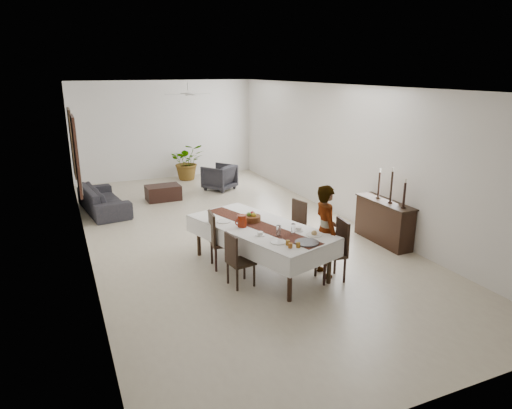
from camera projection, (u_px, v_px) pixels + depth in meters
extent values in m
cube|color=beige|center=(230.00, 232.00, 10.28)|extent=(6.00, 12.00, 0.00)
cube|color=white|center=(227.00, 86.00, 9.37)|extent=(6.00, 12.00, 0.02)
cube|color=white|center=(165.00, 130.00, 15.09)|extent=(6.00, 0.02, 3.20)
cube|color=white|center=(437.00, 271.00, 4.56)|extent=(6.00, 0.02, 3.20)
cube|color=white|center=(80.00, 175.00, 8.67)|extent=(0.02, 12.00, 3.20)
cube|color=white|center=(345.00, 153.00, 10.98)|extent=(0.02, 12.00, 3.20)
cube|color=black|center=(260.00, 228.00, 8.22)|extent=(1.84, 2.83, 0.05)
cylinder|color=black|center=(290.00, 279.00, 7.13)|extent=(0.10, 0.10, 0.77)
cylinder|color=black|center=(329.00, 262.00, 7.74)|extent=(0.10, 0.10, 0.77)
cylinder|color=black|center=(199.00, 237.00, 8.92)|extent=(0.10, 0.10, 0.77)
cylinder|color=black|center=(237.00, 226.00, 9.53)|extent=(0.10, 0.10, 0.77)
cube|color=white|center=(260.00, 226.00, 8.21)|extent=(2.09, 3.08, 0.01)
cube|color=white|center=(232.00, 243.00, 7.85)|extent=(0.87, 2.69, 0.33)
cube|color=white|center=(285.00, 226.00, 8.66)|extent=(0.87, 2.69, 0.33)
cube|color=silver|center=(318.00, 257.00, 7.24)|extent=(1.23, 0.41, 0.33)
cube|color=silver|center=(213.00, 216.00, 9.26)|extent=(1.23, 0.41, 0.33)
cube|color=#552418|center=(260.00, 226.00, 8.20)|extent=(1.20, 2.72, 0.00)
cylinder|color=maroon|center=(242.00, 221.00, 8.12)|extent=(0.21, 0.21, 0.22)
torus|color=maroon|center=(238.00, 222.00, 8.06)|extent=(0.13, 0.06, 0.13)
cylinder|color=white|center=(293.00, 229.00, 7.75)|extent=(0.08, 0.08, 0.19)
cylinder|color=silver|center=(279.00, 231.00, 7.68)|extent=(0.08, 0.08, 0.19)
cylinder|color=white|center=(299.00, 229.00, 7.93)|extent=(0.10, 0.10, 0.07)
cylinder|color=silver|center=(299.00, 230.00, 7.94)|extent=(0.16, 0.16, 0.01)
cylinder|color=white|center=(260.00, 234.00, 7.71)|extent=(0.10, 0.10, 0.07)
cylinder|color=white|center=(260.00, 235.00, 7.72)|extent=(0.16, 0.16, 0.01)
cylinder|color=white|center=(314.00, 235.00, 7.73)|extent=(0.26, 0.26, 0.02)
sphere|color=tan|center=(314.00, 233.00, 7.72)|extent=(0.10, 0.10, 0.10)
cylinder|color=silver|center=(278.00, 242.00, 7.41)|extent=(0.26, 0.26, 0.02)
cylinder|color=white|center=(224.00, 221.00, 8.41)|extent=(0.26, 0.26, 0.02)
cylinder|color=#434449|center=(307.00, 242.00, 7.38)|extent=(0.39, 0.39, 0.02)
cylinder|color=#8F5B14|center=(298.00, 245.00, 7.19)|extent=(0.07, 0.07, 0.08)
cylinder|color=#924E15|center=(290.00, 245.00, 7.17)|extent=(0.07, 0.07, 0.08)
cylinder|color=#895713|center=(288.00, 243.00, 7.28)|extent=(0.07, 0.07, 0.08)
cylinder|color=brown|center=(252.00, 219.00, 8.42)|extent=(0.33, 0.33, 0.11)
sphere|color=maroon|center=(252.00, 214.00, 8.43)|extent=(0.10, 0.10, 0.10)
sphere|color=#558728|center=(249.00, 214.00, 8.39)|extent=(0.09, 0.09, 0.09)
sphere|color=gold|center=(254.00, 215.00, 8.36)|extent=(0.09, 0.09, 0.09)
cube|color=black|center=(331.00, 254.00, 7.86)|extent=(0.51, 0.51, 0.05)
cylinder|color=black|center=(345.00, 270.00, 7.81)|extent=(0.05, 0.05, 0.45)
cylinder|color=black|center=(335.00, 262.00, 8.15)|extent=(0.05, 0.05, 0.45)
cylinder|color=black|center=(325.00, 273.00, 7.71)|extent=(0.05, 0.05, 0.45)
cylinder|color=black|center=(316.00, 264.00, 8.05)|extent=(0.05, 0.05, 0.45)
cube|color=black|center=(342.00, 236.00, 7.83)|extent=(0.10, 0.46, 0.58)
cube|color=black|center=(292.00, 228.00, 9.25)|extent=(0.51, 0.51, 0.05)
cylinder|color=black|center=(304.00, 239.00, 9.29)|extent=(0.05, 0.05, 0.41)
cylinder|color=black|center=(292.00, 235.00, 9.55)|extent=(0.05, 0.05, 0.41)
cylinder|color=black|center=(291.00, 243.00, 9.09)|extent=(0.05, 0.05, 0.41)
cylinder|color=black|center=(280.00, 238.00, 9.35)|extent=(0.05, 0.05, 0.41)
cube|color=black|center=(299.00, 213.00, 9.28)|extent=(0.14, 0.42, 0.53)
cube|color=black|center=(241.00, 262.00, 7.67)|extent=(0.45, 0.45, 0.05)
cylinder|color=black|center=(228.00, 273.00, 7.78)|extent=(0.05, 0.05, 0.40)
cylinder|color=black|center=(237.00, 280.00, 7.52)|extent=(0.05, 0.05, 0.40)
cylinder|color=black|center=(244.00, 269.00, 7.95)|extent=(0.05, 0.05, 0.40)
cylinder|color=black|center=(254.00, 275.00, 7.68)|extent=(0.05, 0.05, 0.40)
cube|color=black|center=(231.00, 249.00, 7.50)|extent=(0.09, 0.40, 0.51)
cube|color=black|center=(223.00, 243.00, 8.39)|extent=(0.50, 0.50, 0.05)
cylinder|color=black|center=(212.00, 253.00, 8.58)|extent=(0.05, 0.05, 0.45)
cylinder|color=black|center=(216.00, 260.00, 8.24)|extent=(0.05, 0.05, 0.45)
cylinder|color=black|center=(231.00, 250.00, 8.68)|extent=(0.05, 0.05, 0.45)
cylinder|color=black|center=(236.00, 258.00, 8.35)|extent=(0.05, 0.05, 0.45)
cube|color=black|center=(212.00, 228.00, 8.25)|extent=(0.09, 0.45, 0.57)
imported|color=gray|center=(325.00, 231.00, 7.96)|extent=(0.47, 0.65, 1.65)
cube|color=black|center=(384.00, 222.00, 9.60)|extent=(0.39, 1.46, 0.87)
cube|color=black|center=(385.00, 202.00, 9.47)|extent=(0.43, 1.52, 0.03)
cylinder|color=black|center=(403.00, 207.00, 8.99)|extent=(0.10, 0.10, 0.03)
cylinder|color=black|center=(404.00, 195.00, 8.92)|extent=(0.05, 0.05, 0.49)
cylinder|color=silver|center=(406.00, 181.00, 8.84)|extent=(0.03, 0.03, 0.08)
cylinder|color=black|center=(390.00, 202.00, 9.33)|extent=(0.10, 0.10, 0.03)
cylinder|color=black|center=(391.00, 187.00, 9.24)|extent=(0.05, 0.05, 0.63)
cylinder|color=beige|center=(393.00, 170.00, 9.14)|extent=(0.03, 0.03, 0.08)
cylinder|color=black|center=(378.00, 198.00, 9.67)|extent=(0.10, 0.10, 0.03)
cylinder|color=black|center=(379.00, 185.00, 9.59)|extent=(0.05, 0.05, 0.53)
cylinder|color=silver|center=(380.00, 171.00, 9.51)|extent=(0.03, 0.03, 0.08)
imported|color=#2A282D|center=(103.00, 199.00, 11.74)|extent=(1.16, 2.33, 0.65)
imported|color=#2B292E|center=(219.00, 177.00, 13.84)|extent=(1.15, 1.16, 0.77)
cube|color=black|center=(163.00, 193.00, 12.80)|extent=(0.94, 0.64, 0.41)
imported|color=#306126|center=(187.00, 162.00, 15.08)|extent=(1.21, 1.09, 1.20)
cube|color=black|center=(76.00, 156.00, 10.61)|extent=(0.06, 1.05, 1.85)
cube|color=white|center=(78.00, 156.00, 10.63)|extent=(0.01, 0.90, 1.70)
cube|color=black|center=(72.00, 143.00, 12.46)|extent=(0.06, 1.05, 1.85)
cube|color=silver|center=(73.00, 143.00, 12.47)|extent=(0.01, 0.90, 1.70)
cylinder|color=white|center=(188.00, 86.00, 12.03)|extent=(0.04, 0.04, 0.20)
cylinder|color=silver|center=(188.00, 94.00, 12.08)|extent=(0.16, 0.16, 0.08)
cube|color=silver|center=(185.00, 93.00, 12.39)|extent=(0.10, 0.55, 0.01)
cube|color=silver|center=(192.00, 95.00, 11.78)|extent=(0.10, 0.55, 0.01)
cube|color=white|center=(201.00, 94.00, 12.22)|extent=(0.55, 0.10, 0.01)
cube|color=silver|center=(175.00, 94.00, 11.95)|extent=(0.55, 0.10, 0.01)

